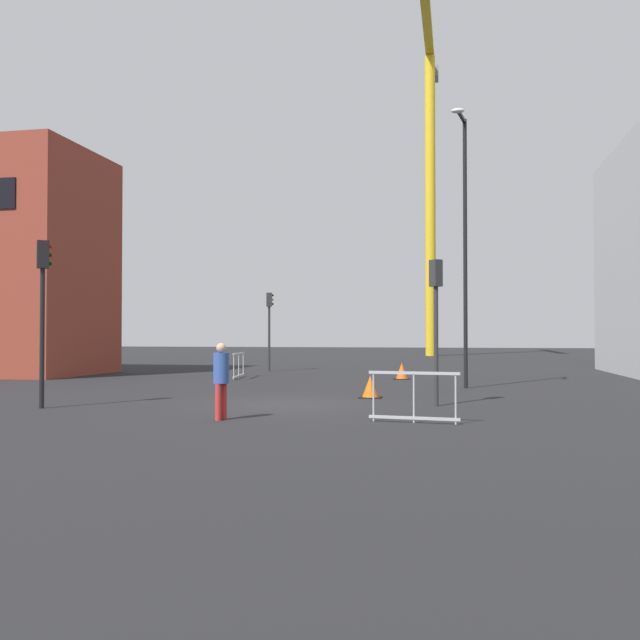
# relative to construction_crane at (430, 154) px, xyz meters

# --- Properties ---
(ground) EXTENTS (160.00, 160.00, 0.00)m
(ground) POSITION_rel_construction_crane_xyz_m (-2.39, -42.03, -17.49)
(ground) COLOR black
(construction_crane) EXTENTS (1.20, 16.99, 27.11)m
(construction_crane) POSITION_rel_construction_crane_xyz_m (0.00, 0.00, 0.00)
(construction_crane) COLOR yellow
(construction_crane) RESTS_ON ground
(streetlamp_tall) EXTENTS (0.54, 1.55, 9.38)m
(streetlamp_tall) POSITION_rel_construction_crane_xyz_m (2.37, -35.68, -12.14)
(streetlamp_tall) COLOR black
(streetlamp_tall) RESTS_ON ground
(traffic_light_near) EXTENTS (0.36, 0.37, 3.81)m
(traffic_light_near) POSITION_rel_construction_crane_xyz_m (1.54, -41.71, -14.91)
(traffic_light_near) COLOR #2D2D30
(traffic_light_near) RESTS_ON ground
(traffic_light_crosswalk) EXTENTS (0.38, 0.36, 4.24)m
(traffic_light_crosswalk) POSITION_rel_construction_crane_xyz_m (-8.20, -44.21, -14.66)
(traffic_light_crosswalk) COLOR black
(traffic_light_crosswalk) RESTS_ON ground
(traffic_light_corner) EXTENTS (0.39, 0.32, 3.98)m
(traffic_light_corner) POSITION_rel_construction_crane_xyz_m (-7.20, -26.20, -14.81)
(traffic_light_corner) COLOR #2D2D30
(traffic_light_corner) RESTS_ON ground
(pedestrian_walking) EXTENTS (0.34, 0.34, 1.68)m
(pedestrian_walking) POSITION_rel_construction_crane_xyz_m (-2.98, -45.58, -16.51)
(pedestrian_walking) COLOR red
(pedestrian_walking) RESTS_ON ground
(safety_barrier_right_run) EXTENTS (0.42, 2.56, 1.08)m
(safety_barrier_right_run) POSITION_rel_construction_crane_xyz_m (-7.00, -31.86, -16.92)
(safety_barrier_right_run) COLOR #B2B5BA
(safety_barrier_right_run) RESTS_ON ground
(safety_barrier_rear) EXTENTS (1.93, 0.28, 1.08)m
(safety_barrier_rear) POSITION_rel_construction_crane_xyz_m (1.17, -45.27, -16.92)
(safety_barrier_rear) COLOR #B2B5BA
(safety_barrier_rear) RESTS_ON ground
(traffic_cone_by_barrier) EXTENTS (0.67, 0.67, 0.68)m
(traffic_cone_by_barrier) POSITION_rel_construction_crane_xyz_m (-0.14, -31.20, -17.17)
(traffic_cone_by_barrier) COLOR black
(traffic_cone_by_barrier) RESTS_ON ground
(traffic_cone_on_verge) EXTENTS (0.65, 0.65, 0.66)m
(traffic_cone_on_verge) POSITION_rel_construction_crane_xyz_m (-0.41, -39.79, -17.18)
(traffic_cone_on_verge) COLOR black
(traffic_cone_on_verge) RESTS_ON ground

